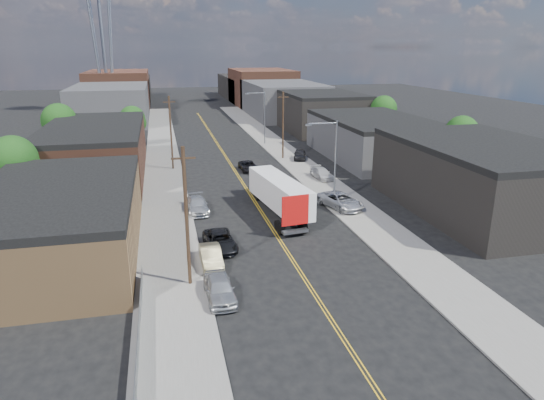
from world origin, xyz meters
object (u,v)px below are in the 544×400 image
car_left_b (211,256)px  car_left_d (197,205)px  car_left_c (220,241)px  semi_truck (276,191)px  car_ahead_truck (248,166)px  car_left_a (220,288)px  car_right_lot_b (322,173)px  car_right_lot_c (300,154)px  car_right_lot_a (341,201)px

car_left_b → car_left_d: car_left_d is taller
car_left_b → car_left_c: size_ratio=0.88×
car_left_d → semi_truck: bearing=-13.3°
car_ahead_truck → car_left_c: bearing=-107.7°
car_left_a → car_ahead_truck: (8.22, 34.51, -0.16)m
car_left_a → car_left_d: (0.00, 18.51, -0.06)m
car_right_lot_b → car_right_lot_c: size_ratio=1.04×
car_right_lot_c → car_ahead_truck: 9.80m
car_left_a → car_right_lot_c: (16.86, 39.12, 0.09)m
semi_truck → car_left_b: semi_truck is taller
semi_truck → car_left_a: bearing=-122.8°
car_left_b → car_left_c: bearing=69.4°
semi_truck → car_right_lot_b: semi_truck is taller
semi_truck → car_left_a: 18.69m
car_left_a → car_left_b: size_ratio=1.06×
car_left_c → car_right_lot_b: bearing=47.4°
semi_truck → car_right_lot_a: (6.70, -0.81, -1.26)m
car_right_lot_a → car_right_lot_c: size_ratio=1.32×
car_left_b → car_left_d: size_ratio=0.87×
semi_truck → car_right_lot_a: 6.87m
car_left_d → car_right_lot_b: (16.50, 9.33, 0.06)m
car_right_lot_a → car_right_lot_b: car_right_lot_a is taller
car_right_lot_b → car_right_lot_c: 11.28m
semi_truck → car_ahead_truck: size_ratio=3.27×
car_right_lot_c → car_left_d: bearing=-112.6°
car_left_b → car_right_lot_c: 37.66m
car_left_c → car_ahead_truck: (7.13, 26.00, -0.06)m
car_left_a → car_right_lot_b: car_left_a is taller
car_left_a → car_left_d: car_left_a is taller
car_left_b → car_right_lot_a: 18.05m
car_left_a → car_right_lot_c: car_right_lot_c is taller
car_right_lot_b → car_ahead_truck: (-8.28, 6.67, -0.16)m
car_left_d → car_right_lot_c: 26.63m
semi_truck → car_right_lot_a: bearing=-14.6°
car_left_b → car_ahead_truck: 30.20m
car_left_b → car_right_lot_b: 27.81m
car_left_d → car_ahead_truck: bearing=61.2°
car_left_a → car_ahead_truck: 35.48m
car_left_b → car_left_d: (0.00, 13.06, 0.01)m
car_left_b → car_ahead_truck: (8.22, 29.06, -0.09)m
semi_truck → car_left_d: 8.20m
car_left_c → car_right_lot_a: bearing=25.2°
car_right_lot_a → car_ahead_truck: (-6.38, 18.44, -0.29)m
semi_truck → car_left_d: (-7.90, 1.63, -1.46)m
car_left_d → car_right_lot_c: size_ratio=1.18×
car_left_c → car_right_lot_a: size_ratio=0.89×
car_left_c → car_ahead_truck: size_ratio=1.09×
car_left_d → car_left_b: bearing=-91.6°
car_left_d → car_right_lot_b: size_ratio=1.13×
car_left_b → car_right_lot_c: bearing=62.4°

